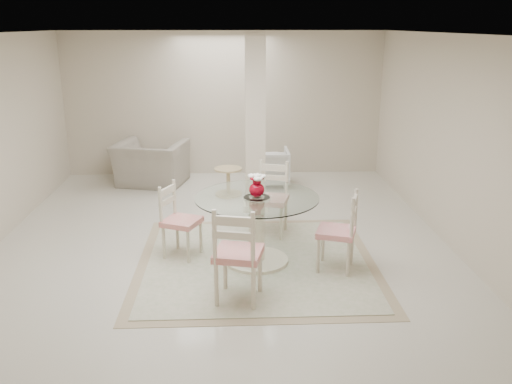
{
  "coord_description": "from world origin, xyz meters",
  "views": [
    {
      "loc": [
        0.15,
        -6.81,
        2.82
      ],
      "look_at": [
        0.43,
        -0.51,
        0.85
      ],
      "focal_mm": 38.0,
      "sensor_mm": 36.0,
      "label": 1
    }
  ],
  "objects_px": {
    "dining_chair_east": "(342,226)",
    "dining_chair_north": "(272,193)",
    "side_table": "(228,183)",
    "column": "(255,125)",
    "red_vase": "(257,186)",
    "armchair_white": "(268,167)",
    "dining_table": "(257,230)",
    "dining_chair_south": "(237,248)",
    "recliner_taupe": "(151,163)",
    "dining_chair_west": "(177,215)"
  },
  "relations": [
    {
      "from": "dining_table",
      "to": "red_vase",
      "type": "bearing_deg",
      "value": -18.43
    },
    {
      "from": "armchair_white",
      "to": "dining_chair_south",
      "type": "bearing_deg",
      "value": 81.89
    },
    {
      "from": "side_table",
      "to": "recliner_taupe",
      "type": "bearing_deg",
      "value": 151.46
    },
    {
      "from": "red_vase",
      "to": "dining_chair_west",
      "type": "xyz_separation_m",
      "value": [
        -0.98,
        0.26,
        -0.45
      ]
    },
    {
      "from": "red_vase",
      "to": "dining_chair_south",
      "type": "bearing_deg",
      "value": -104.14
    },
    {
      "from": "dining_chair_south",
      "to": "recliner_taupe",
      "type": "relative_size",
      "value": 0.99
    },
    {
      "from": "dining_chair_east",
      "to": "dining_chair_north",
      "type": "relative_size",
      "value": 0.96
    },
    {
      "from": "dining_chair_west",
      "to": "recliner_taupe",
      "type": "bearing_deg",
      "value": 37.38
    },
    {
      "from": "column",
      "to": "red_vase",
      "type": "xyz_separation_m",
      "value": [
        -0.07,
        -2.01,
        -0.36
      ]
    },
    {
      "from": "dining_chair_south",
      "to": "dining_table",
      "type": "bearing_deg",
      "value": -91.17
    },
    {
      "from": "side_table",
      "to": "dining_chair_east",
      "type": "bearing_deg",
      "value": -65.81
    },
    {
      "from": "dining_chair_east",
      "to": "dining_table",
      "type": "bearing_deg",
      "value": -86.02
    },
    {
      "from": "armchair_white",
      "to": "side_table",
      "type": "distance_m",
      "value": 0.96
    },
    {
      "from": "red_vase",
      "to": "recliner_taupe",
      "type": "height_order",
      "value": "red_vase"
    },
    {
      "from": "side_table",
      "to": "dining_chair_south",
      "type": "bearing_deg",
      "value": -88.33
    },
    {
      "from": "dining_chair_east",
      "to": "dining_chair_south",
      "type": "relative_size",
      "value": 0.9
    },
    {
      "from": "dining_chair_east",
      "to": "armchair_white",
      "type": "height_order",
      "value": "dining_chair_east"
    },
    {
      "from": "column",
      "to": "dining_chair_south",
      "type": "xyz_separation_m",
      "value": [
        -0.32,
        -3.01,
        -0.73
      ]
    },
    {
      "from": "dining_table",
      "to": "dining_chair_east",
      "type": "xyz_separation_m",
      "value": [
        0.99,
        -0.25,
        0.13
      ]
    },
    {
      "from": "dining_table",
      "to": "armchair_white",
      "type": "height_order",
      "value": "dining_table"
    },
    {
      "from": "red_vase",
      "to": "dining_chair_west",
      "type": "bearing_deg",
      "value": 165.17
    },
    {
      "from": "red_vase",
      "to": "dining_chair_north",
      "type": "bearing_deg",
      "value": 75.77
    },
    {
      "from": "column",
      "to": "armchair_white",
      "type": "distance_m",
      "value": 1.71
    },
    {
      "from": "dining_chair_west",
      "to": "dining_chair_south",
      "type": "xyz_separation_m",
      "value": [
        0.73,
        -1.26,
        0.08
      ]
    },
    {
      "from": "recliner_taupe",
      "to": "armchair_white",
      "type": "xyz_separation_m",
      "value": [
        2.13,
        -0.15,
        -0.05
      ]
    },
    {
      "from": "red_vase",
      "to": "dining_chair_north",
      "type": "relative_size",
      "value": 0.25
    },
    {
      "from": "dining_chair_east",
      "to": "armchair_white",
      "type": "distance_m",
      "value": 3.67
    },
    {
      "from": "armchair_white",
      "to": "dining_table",
      "type": "bearing_deg",
      "value": 83.73
    },
    {
      "from": "dining_chair_east",
      "to": "dining_chair_west",
      "type": "height_order",
      "value": "dining_chair_east"
    },
    {
      "from": "dining_chair_south",
      "to": "armchair_white",
      "type": "distance_m",
      "value": 4.4
    },
    {
      "from": "column",
      "to": "armchair_white",
      "type": "xyz_separation_m",
      "value": [
        0.3,
        1.35,
        -1.01
      ]
    },
    {
      "from": "dining_chair_east",
      "to": "side_table",
      "type": "xyz_separation_m",
      "value": [
        -1.35,
        3.0,
        -0.34
      ]
    },
    {
      "from": "side_table",
      "to": "dining_table",
      "type": "bearing_deg",
      "value": -82.54
    },
    {
      "from": "red_vase",
      "to": "dining_table",
      "type": "bearing_deg",
      "value": 161.57
    },
    {
      "from": "dining_chair_south",
      "to": "recliner_taupe",
      "type": "xyz_separation_m",
      "value": [
        -1.51,
        4.5,
        -0.23
      ]
    },
    {
      "from": "side_table",
      "to": "column",
      "type": "bearing_deg",
      "value": -59.75
    },
    {
      "from": "dining_chair_north",
      "to": "side_table",
      "type": "distance_m",
      "value": 1.89
    },
    {
      "from": "recliner_taupe",
      "to": "armchair_white",
      "type": "relative_size",
      "value": 1.62
    },
    {
      "from": "dining_table",
      "to": "dining_chair_north",
      "type": "relative_size",
      "value": 1.33
    },
    {
      "from": "column",
      "to": "dining_table",
      "type": "xyz_separation_m",
      "value": [
        -0.07,
        -2.01,
        -0.92
      ]
    },
    {
      "from": "dining_chair_south",
      "to": "side_table",
      "type": "height_order",
      "value": "dining_chair_south"
    },
    {
      "from": "dining_chair_north",
      "to": "armchair_white",
      "type": "distance_m",
      "value": 2.38
    },
    {
      "from": "dining_chair_south",
      "to": "dining_chair_north",
      "type": "bearing_deg",
      "value": -91.27
    },
    {
      "from": "dining_chair_south",
      "to": "side_table",
      "type": "distance_m",
      "value": 3.76
    },
    {
      "from": "red_vase",
      "to": "dining_chair_east",
      "type": "distance_m",
      "value": 1.1
    },
    {
      "from": "red_vase",
      "to": "side_table",
      "type": "relative_size",
      "value": 0.58
    },
    {
      "from": "dining_chair_north",
      "to": "red_vase",
      "type": "bearing_deg",
      "value": -88.66
    },
    {
      "from": "dining_chair_east",
      "to": "dining_chair_west",
      "type": "distance_m",
      "value": 2.04
    },
    {
      "from": "armchair_white",
      "to": "dining_chair_west",
      "type": "bearing_deg",
      "value": 66.41
    },
    {
      "from": "dining_chair_east",
      "to": "side_table",
      "type": "distance_m",
      "value": 3.3
    }
  ]
}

